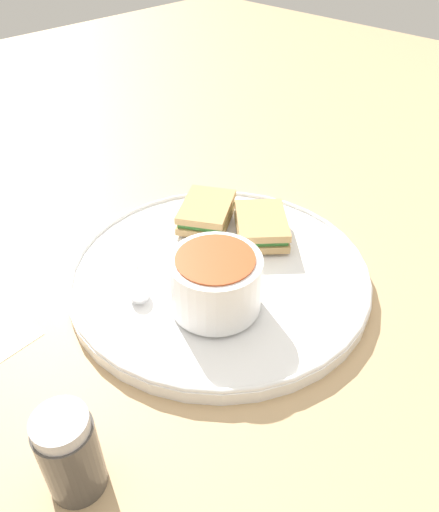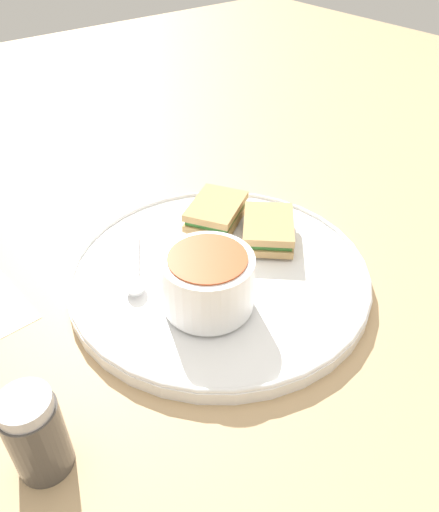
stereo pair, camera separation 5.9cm
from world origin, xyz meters
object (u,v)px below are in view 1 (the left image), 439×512
at_px(sandwich_half_near, 261,226).
at_px(sandwich_half_far, 207,212).
at_px(salt_shaker, 70,454).
at_px(spoon, 138,287).
at_px(soup_bowl, 215,282).

bearing_deg(sandwich_half_near, sandwich_half_far, 19.83).
xyz_separation_m(sandwich_half_near, salt_shaker, (-0.10, 0.35, 0.01)).
bearing_deg(spoon, salt_shaker, -20.36).
distance_m(soup_bowl, sandwich_half_far, 0.17).
relative_size(soup_bowl, sandwich_half_far, 0.93).
xyz_separation_m(spoon, sandwich_half_far, (0.04, -0.15, 0.01)).
xyz_separation_m(sandwich_half_near, sandwich_half_far, (0.07, 0.03, 0.00)).
height_order(soup_bowl, salt_shaker, salt_shaker).
relative_size(soup_bowl, salt_shaker, 1.13).
bearing_deg(salt_shaker, sandwich_half_near, -73.61).
bearing_deg(sandwich_half_far, salt_shaker, 118.71).
bearing_deg(salt_shaker, sandwich_half_far, -61.29).
relative_size(spoon, sandwich_half_near, 1.07).
xyz_separation_m(soup_bowl, salt_shaker, (-0.05, 0.22, -0.01)).
distance_m(spoon, salt_shaker, 0.22).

